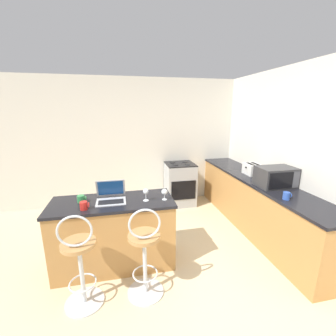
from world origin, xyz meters
TOP-DOWN VIEW (x-y plane):
  - ground_plane at (0.00, 0.00)m, footprint 20.00×20.00m
  - wall_back at (0.00, 2.65)m, footprint 12.00×0.06m
  - breakfast_bar at (-0.59, 0.59)m, footprint 1.49×0.63m
  - counter_right at (1.70, 1.06)m, footprint 0.59×3.15m
  - bar_stool_near at (-0.91, 0.01)m, footprint 0.40×0.40m
  - bar_stool_far at (-0.27, 0.01)m, footprint 0.40×0.40m
  - laptop at (-0.61, 0.62)m, footprint 0.35×0.31m
  - microwave at (1.72, 0.65)m, footprint 0.52×0.36m
  - toaster at (1.74, 1.28)m, footprint 0.25×0.29m
  - stove_range at (0.74, 2.32)m, footprint 0.59×0.58m
  - mug_blue at (1.53, 0.19)m, footprint 0.10×0.08m
  - wine_glass_short at (-0.19, 0.52)m, footprint 0.07×0.07m
  - mug_red at (-0.89, 0.41)m, footprint 0.10×0.08m
  - wine_glass_tall at (0.04, 0.50)m, footprint 0.07×0.07m
  - mug_green at (-0.96, 0.64)m, footprint 0.11×0.09m

SIDE VIEW (x-z plane):
  - ground_plane at x=0.00m, z-range 0.00..0.00m
  - stove_range at x=0.74m, z-range 0.00..0.89m
  - counter_right at x=1.70m, z-range 0.00..0.89m
  - breakfast_bar at x=-0.59m, z-range 0.00..0.89m
  - bar_stool_near at x=-0.91m, z-range -0.03..1.03m
  - bar_stool_far at x=-0.27m, z-range -0.03..1.03m
  - mug_green at x=-0.96m, z-range 0.89..0.97m
  - mug_red at x=-0.89m, z-range 0.89..0.98m
  - mug_blue at x=1.53m, z-range 0.89..0.98m
  - laptop at x=-0.61m, z-range 0.83..1.07m
  - toaster at x=1.74m, z-range 0.89..1.08m
  - wine_glass_tall at x=0.04m, z-range 0.92..1.06m
  - wine_glass_short at x=-0.19m, z-range 0.92..1.08m
  - microwave at x=1.72m, z-range 0.89..1.17m
  - wall_back at x=0.00m, z-range 0.00..2.60m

